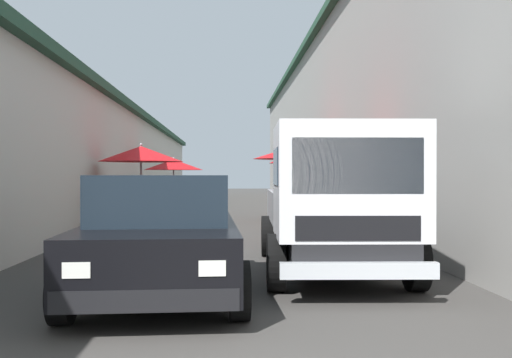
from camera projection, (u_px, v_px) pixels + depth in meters
ground at (225, 227)px, 15.77m from camera, size 90.00×90.00×0.00m
building_left_whitewash at (8, 158)px, 17.65m from camera, size 49.80×7.50×3.94m
building_right_concrete at (434, 115)px, 18.34m from camera, size 49.80×7.50×6.83m
fruit_stall_mid_lane at (324, 161)px, 12.02m from camera, size 2.33×2.33×2.24m
fruit_stall_near_right at (141, 165)px, 14.59m from camera, size 2.21×2.21×2.29m
fruit_stall_far_right at (293, 161)px, 17.51m from camera, size 2.56×2.56×2.44m
fruit_stall_far_left at (174, 173)px, 20.14m from camera, size 2.11×2.11×2.10m
hatchback_car at (163, 233)px, 6.85m from camera, size 3.97×2.03×1.45m
delivery_truck at (337, 205)px, 7.66m from camera, size 4.98×2.11×2.08m
vendor_by_crates at (316, 197)px, 14.55m from camera, size 0.58×0.37×1.55m
parked_scooter at (299, 216)px, 13.64m from camera, size 1.65×0.64×1.14m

